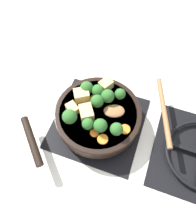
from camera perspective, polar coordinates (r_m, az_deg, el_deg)
ground_plane at (r=0.78m, az=0.00°, el=-2.96°), size 2.40×2.40×0.00m
front_burner_grate at (r=0.77m, az=0.00°, el=-2.57°), size 0.31×0.31×0.03m
skillet_pan at (r=0.73m, az=-0.19°, el=-1.03°), size 0.37×0.37×0.06m
wooden_spoon at (r=0.72m, az=11.77°, el=0.26°), size 0.24×0.24×0.02m
tofu_cube_center_large at (r=0.72m, az=-4.32°, el=4.40°), size 0.06×0.06×0.04m
tofu_cube_near_handle at (r=0.69m, az=-3.06°, el=-0.22°), size 0.06×0.06×0.04m
tofu_cube_east_chunk at (r=0.70m, az=-6.73°, el=0.85°), size 0.05×0.05×0.03m
tofu_cube_west_chunk at (r=0.75m, az=2.05°, el=7.10°), size 0.05×0.05×0.03m
broccoli_floret_near_spoon at (r=0.66m, az=0.61°, el=-3.57°), size 0.04×0.04×0.05m
broccoli_floret_center_top at (r=0.66m, az=-2.68°, el=-3.12°), size 0.04×0.04×0.04m
broccoli_floret_east_rim at (r=0.67m, az=-7.42°, el=-1.22°), size 0.05×0.05×0.05m
broccoli_floret_west_rim at (r=0.73m, az=-2.97°, el=6.29°), size 0.04×0.04×0.05m
broccoli_floret_north_edge at (r=0.70m, az=-0.22°, el=2.84°), size 0.04×0.04×0.05m
broccoli_floret_south_cluster at (r=0.72m, az=-0.05°, el=5.59°), size 0.04×0.04×0.05m
broccoli_floret_mid_floret at (r=0.71m, az=2.53°, el=4.15°), size 0.04×0.04×0.05m
broccoli_floret_small_inner at (r=0.66m, az=4.85°, el=-4.49°), size 0.04×0.04×0.05m
broccoli_floret_tall_stem at (r=0.72m, az=5.79°, el=4.68°), size 0.04×0.04×0.04m
carrot_slice_orange_thin at (r=0.67m, az=1.22°, el=-7.12°), size 0.03×0.03×0.01m
carrot_slice_near_center at (r=0.73m, az=-1.02°, el=3.28°), size 0.03×0.03×0.01m
carrot_slice_edge_slice at (r=0.68m, az=7.05°, el=-4.49°), size 0.03×0.03×0.01m
carrot_slice_under_broccoli at (r=0.67m, az=-0.98°, el=-5.50°), size 0.03×0.03×0.01m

